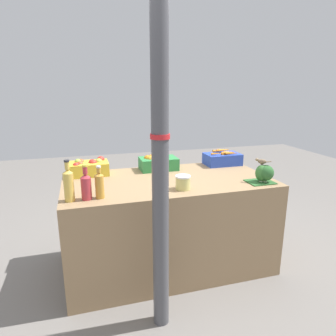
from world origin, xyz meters
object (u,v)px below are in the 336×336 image
orange_crate (158,162)px  juice_bottle_golden (69,184)px  support_pole (160,156)px  juice_bottle_amber (100,185)px  broccoli_pile (264,173)px  juice_bottle_ruby (86,186)px  pickle_jar (183,182)px  apple_crate (89,167)px  carrot_crate (223,159)px  sparrow_bird (262,161)px

orange_crate → juice_bottle_golden: juice_bottle_golden is taller
orange_crate → support_pole: bearing=-103.4°
juice_bottle_golden → juice_bottle_amber: 0.21m
support_pole → broccoli_pile: 1.11m
broccoli_pile → juice_bottle_golden: bearing=179.6°
juice_bottle_ruby → juice_bottle_golden: bearing=-180.0°
support_pole → pickle_jar: size_ratio=19.82×
apple_crate → carrot_crate: bearing=-0.1°
juice_bottle_golden → pickle_jar: (0.85, 0.02, -0.07)m
orange_crate → sparrow_bird: bearing=-40.5°
support_pole → broccoli_pile: support_pole is taller
orange_crate → sparrow_bird: sparrow_bird is taller
support_pole → pickle_jar: 0.59m
carrot_crate → sparrow_bird: (0.04, -0.63, 0.12)m
carrot_crate → juice_bottle_ruby: juice_bottle_ruby is taller
juice_bottle_golden → juice_bottle_amber: (0.21, 0.00, -0.02)m
juice_bottle_golden → sparrow_bird: (1.55, 0.01, 0.06)m
apple_crate → carrot_crate: size_ratio=1.00×
juice_bottle_amber → pickle_jar: juice_bottle_amber is taller
support_pole → apple_crate: 1.15m
orange_crate → juice_bottle_ruby: juice_bottle_ruby is taller
support_pole → orange_crate: (0.24, 1.03, -0.30)m
broccoli_pile → sparrow_bird: sparrow_bird is taller
apple_crate → orange_crate: size_ratio=1.00×
juice_bottle_golden → juice_bottle_ruby: juice_bottle_golden is taller
support_pole → apple_crate: bearing=111.7°
support_pole → apple_crate: (-0.41, 1.03, -0.31)m
orange_crate → sparrow_bird: size_ratio=3.36×
juice_bottle_golden → sparrow_bird: juice_bottle_golden is taller
juice_bottle_amber → orange_crate: bearing=47.2°
support_pole → pickle_jar: support_pole is taller
apple_crate → juice_bottle_golden: bearing=-103.3°
carrot_crate → juice_bottle_ruby: 1.53m
support_pole → broccoli_pile: bearing=20.4°
juice_bottle_ruby → juice_bottle_amber: size_ratio=1.06×
pickle_jar → juice_bottle_golden: bearing=-178.7°
juice_bottle_golden → juice_bottle_ruby: 0.12m
juice_bottle_amber → sparrow_bird: (1.34, 0.01, 0.08)m
orange_crate → carrot_crate: bearing=0.1°
orange_crate → broccoli_pile: orange_crate is taller
juice_bottle_ruby → pickle_jar: size_ratio=2.11×
apple_crate → pickle_jar: size_ratio=2.96×
support_pole → juice_bottle_amber: 0.59m
broccoli_pile → juice_bottle_ruby: size_ratio=0.85×
pickle_jar → support_pole: bearing=-125.8°
broccoli_pile → sparrow_bird: 0.10m
broccoli_pile → orange_crate: bearing=139.0°
juice_bottle_ruby → sparrow_bird: size_ratio=2.40×
support_pole → apple_crate: size_ratio=6.70×
apple_crate → carrot_crate: same height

